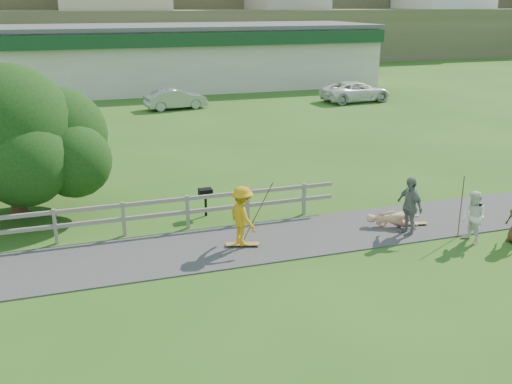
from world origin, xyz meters
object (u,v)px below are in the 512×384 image
(car_white, at_px, (356,91))
(tree, at_px, (13,157))
(skater_rider, at_px, (242,219))
(spectator_b, at_px, (409,206))
(bbq, at_px, (206,202))
(spectator_a, at_px, (473,218))
(car_silver, at_px, (176,99))
(skater_fallen, at_px, (392,219))

(car_white, distance_m, tree, 27.90)
(skater_rider, xyz_separation_m, spectator_b, (5.18, -0.63, 0.04))
(spectator_b, distance_m, bbq, 6.63)
(spectator_b, xyz_separation_m, car_white, (10.15, 22.93, -0.21))
(spectator_b, height_order, bbq, spectator_b)
(spectator_a, height_order, car_white, spectator_a)
(skater_rider, height_order, car_silver, skater_rider)
(skater_fallen, bearing_deg, tree, 92.36)
(car_white, relative_size, tree, 0.77)
(skater_fallen, bearing_deg, bbq, 87.29)
(car_silver, relative_size, tree, 0.61)
(spectator_b, xyz_separation_m, bbq, (-5.61, 3.51, -0.45))
(car_silver, bearing_deg, skater_rider, 166.71)
(skater_rider, height_order, spectator_a, skater_rider)
(spectator_a, bearing_deg, spectator_b, -131.39)
(car_silver, xyz_separation_m, tree, (-8.74, -18.46, 1.36))
(spectator_b, relative_size, bbq, 1.94)
(car_silver, height_order, bbq, car_silver)
(spectator_b, bearing_deg, skater_rider, -102.99)
(car_white, xyz_separation_m, bbq, (-15.76, -19.42, -0.24))
(tree, relative_size, bbq, 7.03)
(tree, bearing_deg, car_silver, 64.67)
(skater_rider, distance_m, bbq, 2.95)
(skater_rider, bearing_deg, bbq, -5.34)
(car_silver, bearing_deg, tree, 147.06)
(skater_rider, relative_size, bbq, 1.86)
(skater_rider, height_order, tree, tree)
(spectator_a, height_order, spectator_b, spectator_b)
(tree, height_order, bbq, tree)
(bbq, bearing_deg, skater_rider, -82.42)
(skater_rider, bearing_deg, car_silver, -19.44)
(spectator_a, height_order, car_silver, spectator_a)
(spectator_a, xyz_separation_m, tree, (-13.05, 6.68, 1.23))
(spectator_a, xyz_separation_m, bbq, (-7.06, 4.69, -0.33))
(skater_rider, xyz_separation_m, car_silver, (2.32, 23.34, -0.21))
(skater_rider, relative_size, car_white, 0.34)
(skater_rider, relative_size, skater_fallen, 1.10)
(skater_rider, distance_m, car_silver, 23.46)
(spectator_a, bearing_deg, skater_rider, -107.49)
(skater_rider, bearing_deg, car_white, -48.26)
(skater_fallen, height_order, tree, tree)
(skater_fallen, xyz_separation_m, car_silver, (-2.66, 23.37, 0.38))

